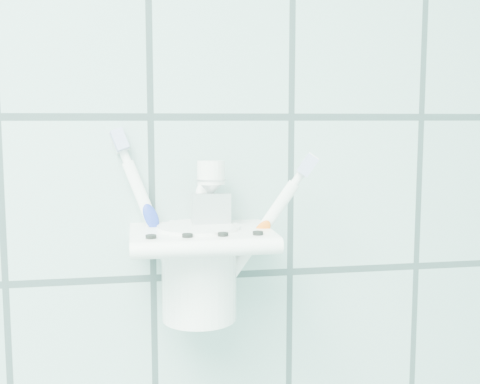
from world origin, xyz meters
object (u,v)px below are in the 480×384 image
object	(u,v)px
toothbrush_blue	(201,216)
toothpaste_tube	(211,224)
holder_bracket	(201,239)
toothbrush_orange	(209,216)
toothbrush_pink	(187,213)
cup	(199,269)

from	to	relation	value
toothbrush_blue	toothpaste_tube	distance (m)	0.02
holder_bracket	toothbrush_orange	size ratio (longest dim) A/B	0.77
toothbrush_pink	toothbrush_orange	xyz separation A→B (m)	(0.02, 0.01, -0.00)
holder_bracket	toothbrush_orange	bearing A→B (deg)	53.07
toothbrush_blue	toothbrush_pink	bearing A→B (deg)	139.34
cup	toothbrush_orange	world-z (taller)	toothbrush_orange
toothbrush_pink	toothpaste_tube	xyz separation A→B (m)	(0.02, 0.00, -0.01)
cup	toothbrush_orange	bearing A→B (deg)	35.92
cup	holder_bracket	bearing A→B (deg)	-69.97
holder_bracket	toothbrush_pink	distance (m)	0.03
holder_bracket	cup	bearing A→B (deg)	110.03
cup	toothbrush_pink	world-z (taller)	toothbrush_pink
toothbrush_orange	toothpaste_tube	bearing A→B (deg)	-28.39
toothpaste_tube	holder_bracket	bearing A→B (deg)	-140.93
cup	toothbrush_orange	xyz separation A→B (m)	(0.01, 0.01, 0.05)
cup	toothpaste_tube	world-z (taller)	toothpaste_tube
toothbrush_orange	toothbrush_blue	bearing A→B (deg)	-104.42
toothbrush_pink	cup	bearing A→B (deg)	-22.30
cup	toothbrush_pink	xyz separation A→B (m)	(-0.01, 0.00, 0.06)
holder_bracket	toothbrush_pink	world-z (taller)	toothbrush_pink
toothbrush_pink	toothpaste_tube	world-z (taller)	toothbrush_pink
toothbrush_blue	cup	bearing A→B (deg)	99.12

